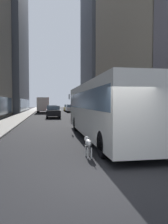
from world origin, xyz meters
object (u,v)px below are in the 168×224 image
at_px(transit_bus, 104,107).
at_px(dalmatian_dog, 88,143).
at_px(car_red_coupe, 52,110).
at_px(car_white_van, 70,108).
at_px(box_truck, 43,104).
at_px(car_yellow_taxi, 68,108).
at_px(car_black_suv, 53,112).
at_px(pedestrian_in_coat, 150,117).

height_order(transit_bus, dalmatian_dog, transit_bus).
xyz_separation_m(car_red_coupe, car_white_van, (4.00, 8.10, -0.00)).
xyz_separation_m(car_white_van, box_truck, (-5.60, -0.16, 0.84)).
height_order(car_yellow_taxi, dalmatian_dog, car_yellow_taxi).
height_order(car_red_coupe, dalmatian_dog, car_red_coupe).
relative_size(car_black_suv, dalmatian_dog, 4.83).
distance_m(car_red_coupe, pedestrian_in_coat, 23.29).
bearing_deg(car_black_suv, car_red_coupe, 90.00).
xyz_separation_m(transit_bus, box_truck, (-4.00, 33.18, -0.11)).
bearing_deg(box_truck, dalmatian_dog, -86.38).
bearing_deg(box_truck, car_black_suv, -84.20).
distance_m(car_black_suv, pedestrian_in_coat, 15.96).
bearing_deg(car_yellow_taxi, box_truck, -136.44).
distance_m(car_white_van, car_yellow_taxi, 5.17).
height_order(car_white_van, pedestrian_in_coat, pedestrian_in_coat).
xyz_separation_m(car_yellow_taxi, box_truck, (-5.60, -5.32, 0.85)).
bearing_deg(car_white_van, dalmatian_dog, -95.00).
relative_size(car_white_van, dalmatian_dog, 4.71).
relative_size(box_truck, pedestrian_in_coat, 4.44).
relative_size(car_red_coupe, pedestrian_in_coat, 2.73).
bearing_deg(car_white_van, box_truck, -178.38).
bearing_deg(pedestrian_in_coat, dalmatian_dog, -130.83).
bearing_deg(car_red_coupe, car_yellow_taxi, 73.23).
bearing_deg(car_white_van, car_red_coupe, -116.27).
height_order(car_black_suv, car_white_van, same).
distance_m(car_red_coupe, car_yellow_taxi, 13.86).
bearing_deg(car_red_coupe, pedestrian_in_coat, -73.46).
height_order(car_white_van, car_yellow_taxi, same).
height_order(car_black_suv, dalmatian_dog, car_black_suv).
bearing_deg(transit_bus, car_black_suv, 97.84).
height_order(transit_bus, box_truck, same).
distance_m(car_yellow_taxi, pedestrian_in_coat, 35.69).
relative_size(transit_bus, car_black_suv, 2.48).
relative_size(car_red_coupe, dalmatian_dog, 4.79).
height_order(car_black_suv, pedestrian_in_coat, pedestrian_in_coat).
relative_size(car_black_suv, car_yellow_taxi, 1.10).
relative_size(car_yellow_taxi, pedestrian_in_coat, 2.49).
xyz_separation_m(car_black_suv, box_truck, (-1.60, 15.75, 0.84)).
bearing_deg(car_yellow_taxi, car_white_van, -90.00).
xyz_separation_m(car_white_van, dalmatian_dog, (-3.26, -37.24, -0.31)).
distance_m(box_truck, pedestrian_in_coat, 31.38).
distance_m(transit_bus, box_truck, 33.42).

